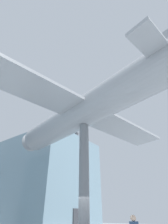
{
  "coord_description": "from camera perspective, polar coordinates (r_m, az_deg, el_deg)",
  "views": [
    {
      "loc": [
        -8.06,
        -5.85,
        1.67
      ],
      "look_at": [
        0.0,
        0.0,
        7.6
      ],
      "focal_mm": 28.0,
      "sensor_mm": 36.0,
      "label": 1
    }
  ],
  "objects": [
    {
      "name": "suspended_airplane",
      "position": [
        11.72,
        -0.63,
        -0.32
      ],
      "size": [
        16.22,
        14.34,
        2.99
      ],
      "rotation": [
        0.0,
        0.0,
        -0.21
      ],
      "color": "#93999E",
      "rests_on": "support_pylon_central"
    },
    {
      "name": "glass_pavilion_right",
      "position": [
        25.47,
        -14.59,
        -21.92
      ],
      "size": [
        9.47,
        13.4,
        10.97
      ],
      "color": "#7593A3",
      "rests_on": "ground_plane"
    },
    {
      "name": "support_pylon_central",
      "position": [
        10.09,
        0.0,
        -21.48
      ],
      "size": [
        0.56,
        0.56,
        6.6
      ],
      "color": "slate",
      "rests_on": "ground_plane"
    }
  ]
}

